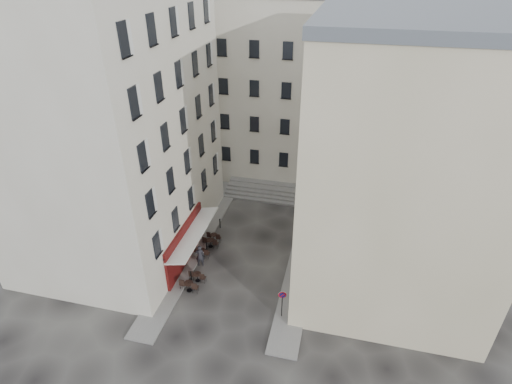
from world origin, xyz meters
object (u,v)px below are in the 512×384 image
(bistro_table_b, at_px, (197,276))
(pedestrian, at_px, (200,256))
(bistro_table_a, at_px, (189,286))
(no_parking_sign, at_px, (282,300))

(bistro_table_b, relative_size, pedestrian, 0.67)
(bistro_table_b, distance_m, pedestrian, 1.83)
(bistro_table_b, bearing_deg, bistro_table_a, -101.42)
(bistro_table_a, distance_m, pedestrian, 2.86)
(no_parking_sign, xyz_separation_m, pedestrian, (-7.17, 3.71, -0.70))
(no_parking_sign, relative_size, pedestrian, 1.22)
(pedestrian, bearing_deg, bistro_table_b, 90.00)
(no_parking_sign, distance_m, pedestrian, 8.10)
(bistro_table_a, relative_size, bistro_table_b, 1.09)
(no_parking_sign, bearing_deg, bistro_table_a, 159.94)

